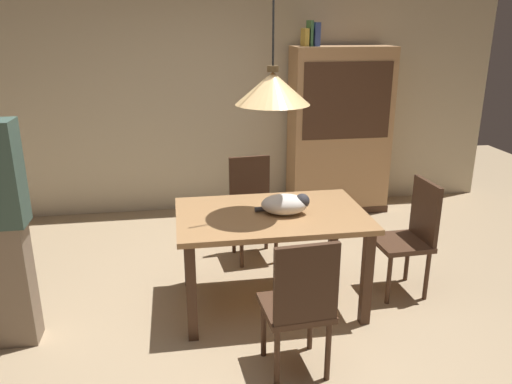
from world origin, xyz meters
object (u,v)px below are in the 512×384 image
at_px(cat_sleeping, 286,204).
at_px(pendant_lamp, 273,88).
at_px(dining_table, 271,225).
at_px(hutch_bookcase, 339,134).
at_px(book_yellow_short, 305,37).
at_px(chair_far_back, 252,203).
at_px(chair_near_front, 300,303).
at_px(book_green_slim, 310,33).
at_px(chair_right_side, 411,233).
at_px(book_blue_wide, 315,34).

distance_m(cat_sleeping, pendant_lamp, 0.84).
distance_m(dining_table, hutch_bookcase, 2.27).
bearing_deg(hutch_bookcase, dining_table, -120.58).
bearing_deg(book_yellow_short, dining_table, -110.33).
distance_m(chair_far_back, chair_near_front, 1.76).
bearing_deg(book_green_slim, dining_table, -111.64).
bearing_deg(book_yellow_short, chair_right_side, -78.16).
height_order(hutch_bookcase, book_blue_wide, book_blue_wide).
xyz_separation_m(chair_far_back, book_green_slim, (0.78, 1.07, 1.47)).
xyz_separation_m(dining_table, pendant_lamp, (0.00, 0.00, 1.01)).
relative_size(dining_table, pendant_lamp, 1.08).
relative_size(dining_table, hutch_bookcase, 0.76).
relative_size(dining_table, book_green_slim, 5.38).
relative_size(chair_near_front, book_green_slim, 3.58).
bearing_deg(chair_right_side, book_blue_wide, 98.76).
bearing_deg(hutch_bookcase, chair_right_side, -90.61).
relative_size(pendant_lamp, book_green_slim, 5.00).
distance_m(cat_sleeping, book_blue_wide, 2.40).
bearing_deg(chair_right_side, book_green_slim, 100.39).
xyz_separation_m(cat_sleeping, pendant_lamp, (-0.10, 0.04, 0.84)).
bearing_deg(chair_right_side, hutch_bookcase, 89.39).
bearing_deg(hutch_bookcase, book_green_slim, 179.77).
distance_m(hutch_bookcase, book_yellow_short, 1.13).
relative_size(chair_near_front, cat_sleeping, 2.38).
height_order(pendant_lamp, book_blue_wide, pendant_lamp).
bearing_deg(book_yellow_short, hutch_bookcase, -0.20).
relative_size(chair_far_back, cat_sleeping, 2.38).
relative_size(cat_sleeping, book_green_slim, 1.51).
distance_m(dining_table, chair_near_front, 0.89).
bearing_deg(cat_sleeping, book_green_slim, 71.31).
bearing_deg(book_green_slim, book_yellow_short, 180.00).
bearing_deg(pendant_lamp, book_green_slim, 68.36).
height_order(cat_sleeping, book_green_slim, book_green_slim).
relative_size(cat_sleeping, book_blue_wide, 1.63).
bearing_deg(hutch_bookcase, chair_far_back, -137.33).
distance_m(hutch_bookcase, book_green_slim, 1.15).
xyz_separation_m(hutch_bookcase, book_yellow_short, (-0.43, 0.00, 1.05)).
bearing_deg(chair_near_front, chair_far_back, 90.44).
xyz_separation_m(book_yellow_short, book_green_slim, (0.05, 0.00, 0.04)).
xyz_separation_m(hutch_bookcase, book_green_slim, (-0.38, 0.00, 1.09)).
distance_m(chair_right_side, book_blue_wide, 2.45).
bearing_deg(chair_far_back, pendant_lamp, -89.50).
distance_m(dining_table, chair_right_side, 1.14).
bearing_deg(hutch_bookcase, book_yellow_short, 179.80).
bearing_deg(book_yellow_short, cat_sleeping, -107.36).
xyz_separation_m(pendant_lamp, hutch_bookcase, (1.15, 1.94, -0.77)).
xyz_separation_m(book_green_slim, book_blue_wide, (0.06, 0.00, -0.01)).
bearing_deg(pendant_lamp, book_yellow_short, 69.67).
relative_size(chair_far_back, book_yellow_short, 4.65).
bearing_deg(chair_near_front, pendant_lamp, 90.37).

